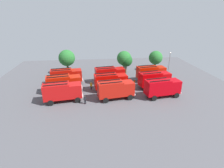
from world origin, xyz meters
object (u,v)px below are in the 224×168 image
at_px(tree_2, 126,60).
at_px(traffic_cone_0, 127,79).
at_px(firefighter_2, 91,86).
at_px(fire_truck_4, 111,81).
at_px(tree_3, 156,58).
at_px(firefighter_1, 127,89).
at_px(tree_0, 67,58).
at_px(fire_truck_3, 64,83).
at_px(fire_truck_5, 154,79).
at_px(fire_truck_1, 115,89).
at_px(firefighter_0, 85,99).
at_px(fire_truck_7, 110,74).
at_px(traffic_cone_1, 134,81).
at_px(tree_1, 124,58).
at_px(fire_truck_2, 162,87).
at_px(lamppost, 169,62).
at_px(fire_truck_6, 66,76).
at_px(fire_truck_8, 151,72).
at_px(fire_truck_0, 62,91).

bearing_deg(tree_2, traffic_cone_0, -98.15).
relative_size(firefighter_2, traffic_cone_0, 2.26).
height_order(fire_truck_4, tree_3, tree_3).
height_order(firefighter_1, traffic_cone_0, firefighter_1).
distance_m(tree_0, tree_3, 24.72).
relative_size(fire_truck_3, traffic_cone_0, 10.60).
relative_size(fire_truck_5, traffic_cone_0, 10.60).
bearing_deg(fire_truck_3, tree_0, 83.05).
bearing_deg(tree_3, fire_truck_1, -129.63).
height_order(firefighter_0, tree_0, tree_0).
height_order(fire_truck_7, traffic_cone_1, fire_truck_7).
height_order(fire_truck_3, traffic_cone_1, fire_truck_3).
bearing_deg(tree_2, tree_1, 143.13).
height_order(fire_truck_2, lamppost, lamppost).
xyz_separation_m(fire_truck_3, firefighter_1, (13.13, -2.03, -1.13)).
xyz_separation_m(fire_truck_3, tree_2, (15.41, 11.33, 1.49)).
height_order(fire_truck_3, traffic_cone_0, fire_truck_3).
bearing_deg(fire_truck_6, fire_truck_8, -8.00).
bearing_deg(fire_truck_7, fire_truck_8, -8.07).
relative_size(traffic_cone_1, lamppost, 0.11).
distance_m(fire_truck_7, traffic_cone_0, 4.77).
relative_size(firefighter_0, traffic_cone_1, 2.53).
distance_m(fire_truck_3, fire_truck_7, 11.26).
distance_m(fire_truck_0, firefighter_0, 4.61).
distance_m(tree_3, traffic_cone_1, 11.70).
bearing_deg(firefighter_1, tree_0, -120.97).
relative_size(firefighter_0, firefighter_1, 0.98).
distance_m(fire_truck_1, firefighter_0, 6.18).
distance_m(firefighter_1, firefighter_2, 7.95).
bearing_deg(firefighter_0, firefighter_1, 83.46).
height_order(fire_truck_4, fire_truck_5, same).
height_order(firefighter_1, tree_0, tree_0).
bearing_deg(fire_truck_2, fire_truck_4, 147.19).
height_order(fire_truck_6, tree_2, tree_2).
height_order(fire_truck_1, fire_truck_3, same).
relative_size(fire_truck_4, fire_truck_8, 1.00).
relative_size(firefighter_1, tree_2, 0.33).
bearing_deg(traffic_cone_1, fire_truck_3, -165.80).
bearing_deg(tree_1, firefighter_0, -120.47).
distance_m(fire_truck_1, traffic_cone_0, 10.80).
bearing_deg(tree_3, lamppost, -56.06).
bearing_deg(fire_truck_4, fire_truck_1, -90.49).
distance_m(fire_truck_8, traffic_cone_0, 6.20).
distance_m(fire_truck_3, traffic_cone_1, 16.89).
bearing_deg(fire_truck_1, tree_3, 41.76).
bearing_deg(fire_truck_6, traffic_cone_1, -10.16).
distance_m(fire_truck_0, tree_0, 16.67).
distance_m(fire_truck_6, firefighter_0, 11.41).
height_order(tree_0, tree_2, tree_0).
relative_size(fire_truck_2, fire_truck_6, 1.00).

